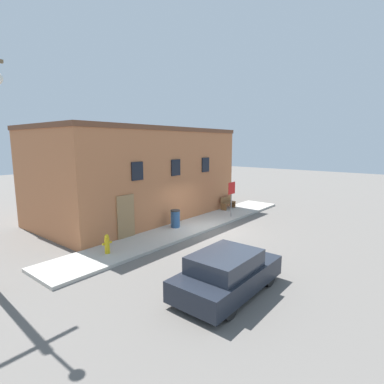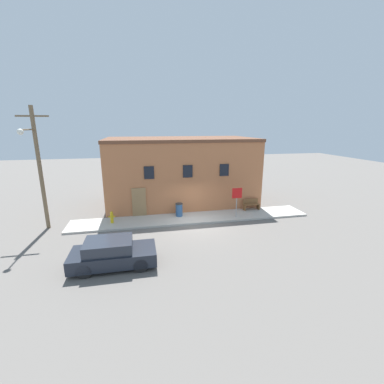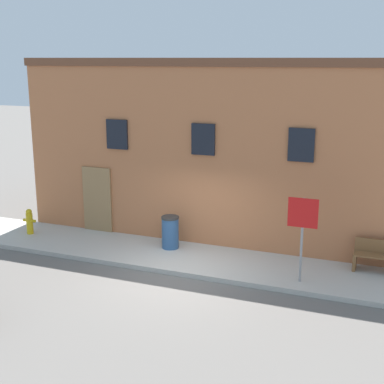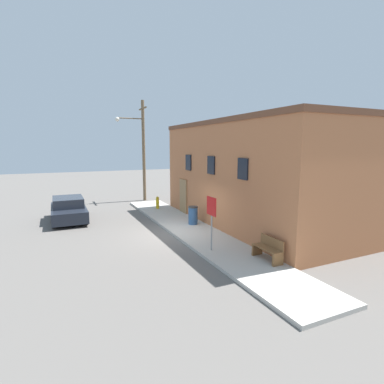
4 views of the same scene
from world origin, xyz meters
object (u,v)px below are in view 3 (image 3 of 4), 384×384
at_px(fire_hydrant, 30,221).
at_px(trash_bin, 170,232).
at_px(stop_sign, 302,223).
at_px(bench, 379,257).

relative_size(fire_hydrant, trash_bin, 0.85).
bearing_deg(stop_sign, fire_hydrant, 175.86).
xyz_separation_m(stop_sign, bench, (1.77, 1.39, -1.12)).
relative_size(fire_hydrant, stop_sign, 0.38).
height_order(bench, trash_bin, trash_bin).
distance_m(fire_hydrant, bench, 10.41).
relative_size(bench, trash_bin, 1.30).
height_order(fire_hydrant, bench, bench).
bearing_deg(fire_hydrant, stop_sign, -4.14).
height_order(fire_hydrant, stop_sign, stop_sign).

